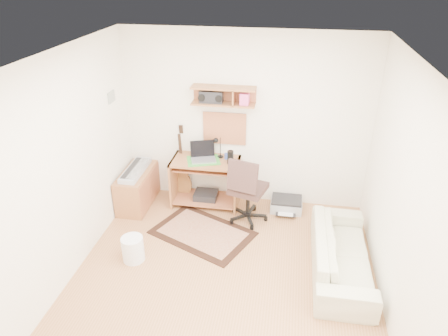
% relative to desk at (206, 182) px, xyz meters
% --- Properties ---
extents(floor, '(3.60, 4.00, 0.01)m').
position_rel_desk_xyz_m(floor, '(0.55, -1.73, -0.38)').
color(floor, '#B3794A').
rests_on(floor, ground).
extents(ceiling, '(3.60, 4.00, 0.01)m').
position_rel_desk_xyz_m(ceiling, '(0.55, -1.73, 2.23)').
color(ceiling, white).
rests_on(ceiling, ground).
extents(back_wall, '(3.60, 0.01, 2.60)m').
position_rel_desk_xyz_m(back_wall, '(0.55, 0.28, 0.93)').
color(back_wall, white).
rests_on(back_wall, ground).
extents(left_wall, '(0.01, 4.00, 2.60)m').
position_rel_desk_xyz_m(left_wall, '(-1.26, -1.73, 0.93)').
color(left_wall, white).
rests_on(left_wall, ground).
extents(right_wall, '(0.01, 4.00, 2.60)m').
position_rel_desk_xyz_m(right_wall, '(2.35, -1.73, 0.93)').
color(right_wall, white).
rests_on(right_wall, ground).
extents(wall_shelf, '(0.90, 0.25, 0.26)m').
position_rel_desk_xyz_m(wall_shelf, '(0.25, 0.15, 1.32)').
color(wall_shelf, '#A4663A').
rests_on(wall_shelf, back_wall).
extents(cork_board, '(0.64, 0.03, 0.49)m').
position_rel_desk_xyz_m(cork_board, '(0.25, 0.25, 0.79)').
color(cork_board, tan).
rests_on(cork_board, back_wall).
extents(wall_photo, '(0.02, 0.20, 0.15)m').
position_rel_desk_xyz_m(wall_photo, '(-1.24, -0.23, 1.34)').
color(wall_photo, '#4C8CBF').
rests_on(wall_photo, left_wall).
extents(desk, '(1.00, 0.55, 0.75)m').
position_rel_desk_xyz_m(desk, '(0.00, 0.00, 0.00)').
color(desk, '#A4663A').
rests_on(desk, floor).
extents(laptop, '(0.45, 0.45, 0.27)m').
position_rel_desk_xyz_m(laptop, '(-0.02, -0.02, 0.51)').
color(laptop, silver).
rests_on(laptop, desk).
extents(speaker, '(0.09, 0.09, 0.20)m').
position_rel_desk_xyz_m(speaker, '(0.39, -0.05, 0.48)').
color(speaker, black).
rests_on(speaker, desk).
extents(desk_lamp, '(0.11, 0.11, 0.33)m').
position_rel_desk_xyz_m(desk_lamp, '(0.20, 0.14, 0.54)').
color(desk_lamp, black).
rests_on(desk_lamp, desk).
extents(pencil_cup, '(0.06, 0.06, 0.09)m').
position_rel_desk_xyz_m(pencil_cup, '(0.30, 0.10, 0.42)').
color(pencil_cup, '#384EAA').
rests_on(pencil_cup, desk).
extents(boombox, '(0.33, 0.15, 0.17)m').
position_rel_desk_xyz_m(boombox, '(0.08, 0.15, 1.30)').
color(boombox, black).
rests_on(boombox, wall_shelf).
extents(rug, '(1.55, 1.34, 0.02)m').
position_rel_desk_xyz_m(rug, '(0.11, -0.77, -0.37)').
color(rug, tan).
rests_on(rug, floor).
extents(task_chair, '(0.66, 0.66, 1.04)m').
position_rel_desk_xyz_m(task_chair, '(0.69, -0.33, 0.15)').
color(task_chair, '#382521').
rests_on(task_chair, floor).
extents(cabinet, '(0.40, 0.90, 0.55)m').
position_rel_desk_xyz_m(cabinet, '(-1.03, -0.18, -0.10)').
color(cabinet, '#A4663A').
rests_on(cabinet, floor).
extents(music_keyboard, '(0.24, 0.78, 0.07)m').
position_rel_desk_xyz_m(music_keyboard, '(-1.03, -0.18, 0.21)').
color(music_keyboard, '#B2B5BA').
rests_on(music_keyboard, cabinet).
extents(guitar, '(0.33, 0.23, 1.19)m').
position_rel_desk_xyz_m(guitar, '(-0.42, 0.13, 0.22)').
color(guitar, '#935D2D').
rests_on(guitar, floor).
extents(waste_basket, '(0.35, 0.35, 0.33)m').
position_rel_desk_xyz_m(waste_basket, '(-0.63, -1.46, -0.21)').
color(waste_basket, white).
rests_on(waste_basket, floor).
extents(printer, '(0.47, 0.36, 0.18)m').
position_rel_desk_xyz_m(printer, '(1.24, 0.04, -0.29)').
color(printer, '#A5A8AA').
rests_on(printer, floor).
extents(sofa, '(0.50, 1.71, 0.67)m').
position_rel_desk_xyz_m(sofa, '(1.93, -1.21, -0.04)').
color(sofa, beige).
rests_on(sofa, floor).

